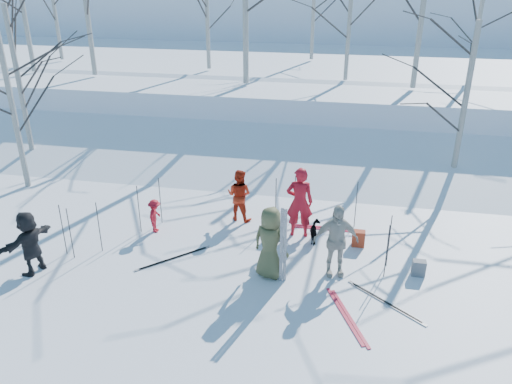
% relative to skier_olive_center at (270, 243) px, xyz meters
% --- Properties ---
extents(ground, '(120.00, 120.00, 0.00)m').
position_rel_skier_olive_center_xyz_m(ground, '(-0.66, 0.21, -0.86)').
color(ground, white).
rests_on(ground, ground).
extents(snow_ramp, '(70.00, 9.49, 4.12)m').
position_rel_skier_olive_center_xyz_m(snow_ramp, '(-0.66, 7.21, -0.71)').
color(snow_ramp, white).
rests_on(snow_ramp, ground).
extents(snow_plateau, '(70.00, 18.00, 2.20)m').
position_rel_skier_olive_center_xyz_m(snow_plateau, '(-0.66, 17.21, 0.14)').
color(snow_plateau, white).
rests_on(snow_plateau, ground).
extents(far_hill, '(90.00, 30.00, 6.00)m').
position_rel_skier_olive_center_xyz_m(far_hill, '(-0.66, 38.21, 1.14)').
color(far_hill, white).
rests_on(far_hill, ground).
extents(skier_olive_center, '(0.97, 0.79, 1.72)m').
position_rel_skier_olive_center_xyz_m(skier_olive_center, '(0.00, 0.00, 0.00)').
color(skier_olive_center, '#484B2D').
rests_on(skier_olive_center, ground).
extents(skier_red_north, '(0.73, 0.52, 1.91)m').
position_rel_skier_olive_center_xyz_m(skier_red_north, '(0.42, 2.04, 0.10)').
color(skier_red_north, '#AF101D').
rests_on(skier_red_north, ground).
extents(skier_redor_behind, '(0.83, 0.71, 1.48)m').
position_rel_skier_olive_center_xyz_m(skier_redor_behind, '(-1.32, 2.63, -0.12)').
color(skier_redor_behind, '#B3230D').
rests_on(skier_redor_behind, ground).
extents(skier_red_seated, '(0.38, 0.62, 0.92)m').
position_rel_skier_olive_center_xyz_m(skier_red_seated, '(-3.36, 1.50, -0.40)').
color(skier_red_seated, '#AF101D').
rests_on(skier_red_seated, ground).
extents(skier_cream_east, '(1.10, 0.64, 1.75)m').
position_rel_skier_olive_center_xyz_m(skier_cream_east, '(1.43, 0.36, 0.02)').
color(skier_cream_east, beige).
rests_on(skier_cream_east, ground).
extents(skier_grey_west, '(0.82, 1.50, 1.54)m').
position_rel_skier_olive_center_xyz_m(skier_grey_west, '(-5.40, -0.89, -0.09)').
color(skier_grey_west, black).
rests_on(skier_grey_west, ground).
extents(dog, '(0.39, 0.66, 0.53)m').
position_rel_skier_olive_center_xyz_m(dog, '(0.89, 1.78, -0.60)').
color(dog, black).
rests_on(dog, ground).
extents(upright_ski_left, '(0.09, 0.16, 1.90)m').
position_rel_skier_olive_center_xyz_m(upright_ski_left, '(0.29, -0.24, 0.09)').
color(upright_ski_left, silver).
rests_on(upright_ski_left, ground).
extents(upright_ski_right, '(0.09, 0.23, 1.89)m').
position_rel_skier_olive_center_xyz_m(upright_ski_right, '(0.36, -0.23, 0.09)').
color(upright_ski_right, silver).
rests_on(upright_ski_right, ground).
extents(ski_pair_a, '(2.10, 2.10, 0.02)m').
position_rel_skier_olive_center_xyz_m(ski_pair_a, '(-2.43, 0.26, -0.85)').
color(ski_pair_a, silver).
rests_on(ski_pair_a, ground).
extents(ski_pair_b, '(2.06, 2.10, 0.02)m').
position_rel_skier_olive_center_xyz_m(ski_pair_b, '(2.58, -0.54, -0.85)').
color(ski_pair_b, silver).
rests_on(ski_pair_b, ground).
extents(ski_pair_c, '(0.23, 1.90, 0.02)m').
position_rel_skier_olive_center_xyz_m(ski_pair_c, '(1.14, 2.53, -0.85)').
color(ski_pair_c, '#B81A35').
rests_on(ski_pair_c, ground).
extents(ski_pair_d, '(1.61, 2.05, 0.02)m').
position_rel_skier_olive_center_xyz_m(ski_pair_d, '(1.79, -1.17, -0.85)').
color(ski_pair_d, '#B81A35').
rests_on(ski_pair_d, ground).
extents(ski_pole_a, '(0.02, 0.02, 1.34)m').
position_rel_skier_olive_center_xyz_m(ski_pole_a, '(-5.11, -0.02, -0.19)').
color(ski_pole_a, black).
rests_on(ski_pole_a, ground).
extents(ski_pole_b, '(0.02, 0.02, 1.34)m').
position_rel_skier_olive_center_xyz_m(ski_pole_b, '(-4.82, -0.17, -0.19)').
color(ski_pole_b, black).
rests_on(ski_pole_b, ground).
extents(ski_pole_c, '(0.02, 0.02, 1.34)m').
position_rel_skier_olive_center_xyz_m(ski_pole_c, '(2.65, 0.93, -0.19)').
color(ski_pole_c, black).
rests_on(ski_pole_c, ground).
extents(ski_pole_d, '(0.02, 0.02, 1.34)m').
position_rel_skier_olive_center_xyz_m(ski_pole_d, '(-4.31, 0.27, -0.19)').
color(ski_pole_d, black).
rests_on(ski_pole_d, ground).
extents(ski_pole_e, '(0.02, 0.02, 1.34)m').
position_rel_skier_olive_center_xyz_m(ski_pole_e, '(2.58, 0.46, -0.19)').
color(ski_pole_e, black).
rests_on(ski_pole_e, ground).
extents(ski_pole_f, '(0.02, 0.02, 1.34)m').
position_rel_skier_olive_center_xyz_m(ski_pole_f, '(0.20, 2.88, -0.19)').
color(ski_pole_f, black).
rests_on(ski_pole_f, ground).
extents(ski_pole_g, '(0.02, 0.02, 1.34)m').
position_rel_skier_olive_center_xyz_m(ski_pole_g, '(-3.39, 2.01, -0.19)').
color(ski_pole_g, black).
rests_on(ski_pole_g, ground).
extents(ski_pole_h, '(0.02, 0.02, 1.34)m').
position_rel_skier_olive_center_xyz_m(ski_pole_h, '(1.87, 2.78, -0.19)').
color(ski_pole_h, black).
rests_on(ski_pole_h, ground).
extents(ski_pole_i, '(0.02, 0.02, 1.34)m').
position_rel_skier_olive_center_xyz_m(ski_pole_i, '(-0.29, 2.60, -0.19)').
color(ski_pole_i, black).
rests_on(ski_pole_i, ground).
extents(ski_pole_j, '(0.02, 0.02, 1.34)m').
position_rel_skier_olive_center_xyz_m(ski_pole_j, '(-3.75, 1.40, -0.19)').
color(ski_pole_j, black).
rests_on(ski_pole_j, ground).
extents(backpack_red, '(0.32, 0.22, 0.42)m').
position_rel_skier_olive_center_xyz_m(backpack_red, '(1.98, 1.77, -0.65)').
color(backpack_red, '#9D2F18').
rests_on(backpack_red, ground).
extents(backpack_grey, '(0.30, 0.20, 0.38)m').
position_rel_skier_olive_center_xyz_m(backpack_grey, '(3.35, 0.67, -0.67)').
color(backpack_grey, slate).
rests_on(backpack_grey, ground).
extents(backpack_dark, '(0.34, 0.24, 0.40)m').
position_rel_skier_olive_center_xyz_m(backpack_dark, '(-0.18, 1.69, -0.66)').
color(backpack_dark, black).
rests_on(backpack_dark, ground).
extents(birch_plateau_f, '(4.15, 4.15, 5.07)m').
position_rel_skier_olive_center_xyz_m(birch_plateau_f, '(-0.72, 16.76, 3.88)').
color(birch_plateau_f, silver).
rests_on(birch_plateau_f, snow_plateau).
extents(birch_plateau_h, '(3.47, 3.47, 4.09)m').
position_rel_skier_olive_center_xyz_m(birch_plateau_h, '(6.23, 12.56, 3.39)').
color(birch_plateau_h, silver).
rests_on(birch_plateau_h, snow_plateau).
extents(birch_plateau_i, '(4.01, 4.01, 4.87)m').
position_rel_skier_olive_center_xyz_m(birch_plateau_i, '(-5.17, 13.20, 3.77)').
color(birch_plateau_i, silver).
rests_on(birch_plateau_i, snow_plateau).
extents(birch_plateau_j, '(4.26, 4.26, 5.22)m').
position_rel_skier_olive_center_xyz_m(birch_plateau_j, '(-13.31, 14.22, 3.95)').
color(birch_plateau_j, silver).
rests_on(birch_plateau_j, snow_plateau).
extents(birch_plateau_k, '(3.92, 3.92, 4.74)m').
position_rel_skier_olive_center_xyz_m(birch_plateau_k, '(1.17, 11.78, 3.71)').
color(birch_plateau_k, silver).
rests_on(birch_plateau_k, snow_plateau).
extents(birch_edge_a, '(4.11, 4.11, 5.01)m').
position_rel_skier_olive_center_xyz_m(birch_edge_a, '(-8.60, 3.59, 1.64)').
color(birch_edge_a, silver).
rests_on(birch_edge_a, ground).
extents(birch_edge_d, '(4.41, 4.41, 5.45)m').
position_rel_skier_olive_center_xyz_m(birch_edge_d, '(-9.82, 5.77, 1.86)').
color(birch_edge_d, silver).
rests_on(birch_edge_d, ground).
extents(birch_edge_e, '(4.19, 4.19, 5.13)m').
position_rel_skier_olive_center_xyz_m(birch_edge_e, '(4.93, 6.39, 1.70)').
color(birch_edge_e, silver).
rests_on(birch_edge_e, ground).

